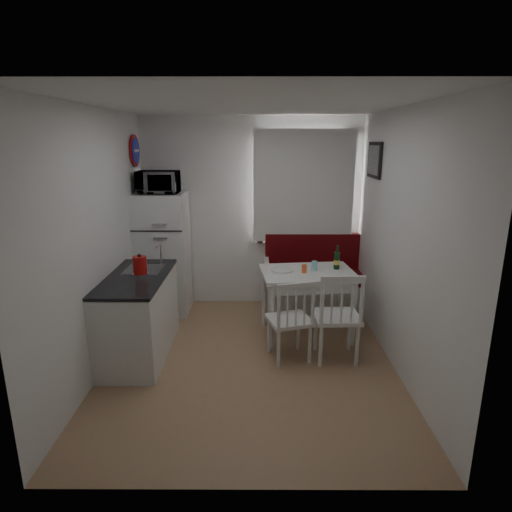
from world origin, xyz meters
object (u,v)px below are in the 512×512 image
at_px(chair_right, 339,308).
at_px(kettle, 140,265).
at_px(wine_bottle, 337,257).
at_px(chair_left, 290,313).
at_px(microwave, 158,182).
at_px(dining_table, 308,279).
at_px(bench, 314,284).
at_px(fridge, 163,254).
at_px(kitchen_counter, 139,315).

xyz_separation_m(chair_right, kettle, (-2.07, 0.19, 0.40)).
bearing_deg(wine_bottle, chair_left, -128.15).
bearing_deg(microwave, kettle, -88.55).
bearing_deg(chair_right, chair_left, 177.60).
bearing_deg(chair_left, dining_table, 53.13).
bearing_deg(bench, dining_table, -103.23).
relative_size(dining_table, chair_left, 2.18).
height_order(fridge, microwave, microwave).
bearing_deg(dining_table, kitchen_counter, -171.85).
relative_size(kitchen_counter, bench, 0.92).
height_order(chair_left, chair_right, chair_right).
relative_size(kitchen_counter, dining_table, 1.15).
distance_m(fridge, kettle, 1.26).
height_order(microwave, kettle, microwave).
bearing_deg(fridge, chair_left, -41.67).
xyz_separation_m(chair_right, fridge, (-2.10, 1.43, 0.20)).
bearing_deg(wine_bottle, fridge, 163.30).
bearing_deg(kettle, fridge, 91.39).
bearing_deg(chair_left, chair_right, -17.19).
relative_size(dining_table, chair_right, 2.15).
distance_m(dining_table, microwave, 2.24).
bearing_deg(bench, kettle, -146.27).
xyz_separation_m(dining_table, chair_right, (0.25, -0.67, -0.10)).
bearing_deg(kettle, chair_left, -6.73).
height_order(bench, microwave, microwave).
height_order(microwave, wine_bottle, microwave).
bearing_deg(dining_table, chair_left, -117.01).
xyz_separation_m(bench, chair_left, (-0.46, -1.54, 0.22)).
height_order(kettle, wine_bottle, kettle).
xyz_separation_m(kitchen_counter, chair_right, (2.12, -0.19, 0.16)).
distance_m(kitchen_counter, wine_bottle, 2.35).
distance_m(dining_table, chair_left, 0.72).
bearing_deg(bench, wine_bottle, -79.39).
xyz_separation_m(bench, kettle, (-2.02, -1.35, 0.67)).
relative_size(bench, microwave, 2.80).
xyz_separation_m(chair_left, wine_bottle, (0.60, 0.76, 0.38)).
relative_size(dining_table, wine_bottle, 4.00).
xyz_separation_m(bench, fridge, (-2.05, -0.11, 0.47)).
bearing_deg(chair_right, fridge, 144.25).
bearing_deg(microwave, chair_left, -40.66).
bearing_deg(dining_table, chair_right, -75.98).
relative_size(chair_left, microwave, 1.03).
distance_m(fridge, wine_bottle, 2.30).
distance_m(bench, wine_bottle, 0.99).
bearing_deg(microwave, dining_table, -20.99).
height_order(dining_table, chair_left, chair_left).
relative_size(fridge, wine_bottle, 5.66).
xyz_separation_m(bench, microwave, (-2.05, -0.16, 1.42)).
distance_m(chair_left, microwave, 2.43).
bearing_deg(kettle, microwave, 91.45).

